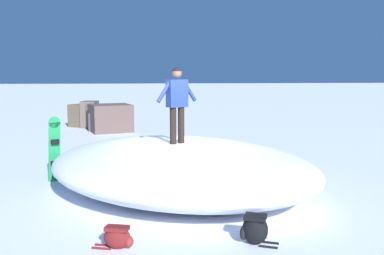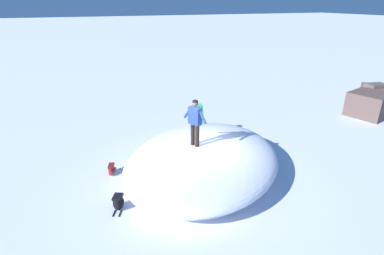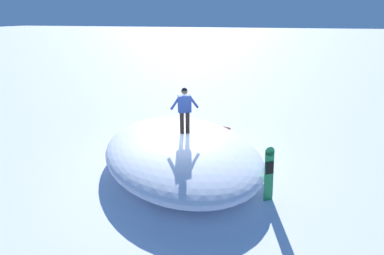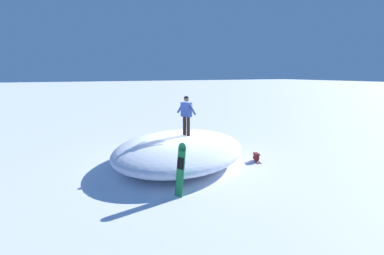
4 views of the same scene
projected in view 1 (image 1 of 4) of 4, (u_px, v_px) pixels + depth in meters
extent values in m
plane|color=white|center=(184.00, 191.00, 9.40)|extent=(240.00, 240.00, 0.00)
ellipsoid|color=white|center=(179.00, 166.00, 9.28)|extent=(8.06, 8.00, 1.14)
cylinder|color=black|center=(181.00, 125.00, 8.92)|extent=(0.14, 0.14, 0.77)
cylinder|color=black|center=(173.00, 126.00, 8.81)|extent=(0.14, 0.14, 0.77)
cube|color=navy|center=(177.00, 93.00, 8.78)|extent=(0.38, 0.48, 0.58)
sphere|color=#936B4C|center=(177.00, 73.00, 8.73)|extent=(0.21, 0.21, 0.21)
cylinder|color=navy|center=(189.00, 91.00, 8.94)|extent=(0.24, 0.37, 0.48)
cylinder|color=navy|center=(164.00, 91.00, 8.61)|extent=(0.24, 0.37, 0.48)
sphere|color=black|center=(177.00, 72.00, 8.73)|extent=(0.20, 0.20, 0.20)
cube|color=#1E8C47|center=(54.00, 152.00, 10.06)|extent=(0.33, 0.35, 1.48)
cylinder|color=#1E8C47|center=(55.00, 122.00, 9.88)|extent=(0.18, 0.27, 0.28)
cube|color=black|center=(54.00, 142.00, 10.02)|extent=(0.16, 0.23, 0.36)
cube|color=black|center=(55.00, 142.00, 9.96)|extent=(0.16, 0.21, 0.12)
cube|color=black|center=(55.00, 163.00, 10.09)|extent=(0.16, 0.21, 0.12)
ellipsoid|color=maroon|center=(117.00, 238.00, 6.25)|extent=(0.33, 0.47, 0.35)
ellipsoid|color=maroon|center=(129.00, 242.00, 6.22)|extent=(0.20, 0.16, 0.17)
cube|color=maroon|center=(117.00, 228.00, 6.23)|extent=(0.28, 0.39, 0.06)
cylinder|color=maroon|center=(104.00, 245.00, 6.36)|extent=(0.12, 0.29, 0.04)
cylinder|color=maroon|center=(101.00, 248.00, 6.24)|extent=(0.12, 0.29, 0.04)
ellipsoid|color=black|center=(255.00, 229.00, 6.41)|extent=(0.45, 0.49, 0.47)
ellipsoid|color=black|center=(244.00, 233.00, 6.47)|extent=(0.26, 0.20, 0.23)
cube|color=black|center=(255.00, 217.00, 6.39)|extent=(0.38, 0.41, 0.06)
cylinder|color=black|center=(268.00, 247.00, 6.29)|extent=(0.15, 0.27, 0.04)
cylinder|color=black|center=(270.00, 243.00, 6.46)|extent=(0.15, 0.27, 0.04)
cube|color=brown|center=(110.00, 118.00, 19.23)|extent=(2.15, 2.18, 1.25)
cube|color=#4B463F|center=(107.00, 121.00, 19.72)|extent=(1.88, 1.64, 0.84)
cube|color=brown|center=(88.00, 116.00, 20.83)|extent=(1.78, 1.99, 1.13)
cube|color=brown|center=(90.00, 114.00, 20.82)|extent=(1.14, 0.86, 1.30)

